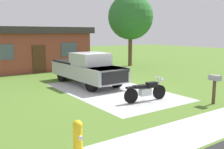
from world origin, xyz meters
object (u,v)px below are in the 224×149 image
Objects in this scene: motorcycle at (146,91)px; neighbor_house at (29,48)px; pickup_truck at (87,68)px; fire_hydrant at (78,137)px; mailbox at (215,82)px; shade_tree at (131,17)px.

neighbor_house is at bearing 94.96° from motorcycle.
motorcycle is 4.95m from pickup_truck.
motorcycle is 5.60m from fire_hydrant.
mailbox reaches higher than motorcycle.
shade_tree is (7.57, 5.34, 3.49)m from pickup_truck.
motorcycle is 13.18m from shade_tree.
fire_hydrant is 0.13× the size of shade_tree.
motorcycle is 2.54× the size of fire_hydrant.
pickup_truck is 4.51× the size of mailbox.
mailbox is (2.08, -2.03, 0.51)m from motorcycle.
mailbox is at bearing -78.11° from neighbor_house.
pickup_truck is at bearing 108.95° from mailbox.
fire_hydrant is (-4.54, -7.73, -0.53)m from pickup_truck.
shade_tree reaches higher than neighbor_house.
mailbox is at bearing 6.41° from fire_hydrant.
motorcycle is 13.46m from neighbor_house.
pickup_truck is 0.87× the size of shade_tree.
shade_tree reaches higher than fire_hydrant.
fire_hydrant is at bearing -102.86° from neighbor_house.
pickup_truck is 8.98m from fire_hydrant.
mailbox is 0.13× the size of neighbor_house.
pickup_truck reaches higher than fire_hydrant.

